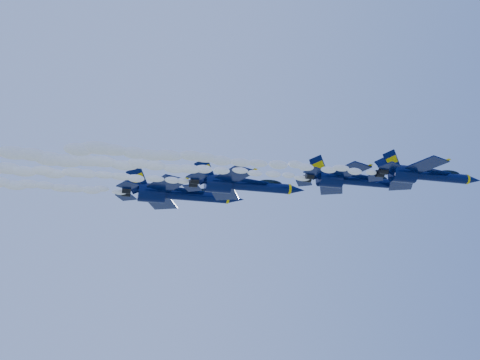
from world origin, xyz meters
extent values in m
cylinder|color=#050D34|center=(17.56, -8.92, 151.20)|extent=(7.81, 1.30, 1.30)
ellipsoid|color=#050D34|center=(12.09, -8.92, 151.15)|extent=(1.35, 2.34, 5.55)
cone|color=#050D34|center=(22.59, -8.92, 151.20)|extent=(2.26, 1.30, 1.30)
cylinder|color=#E9C100|center=(21.55, -8.92, 151.20)|extent=(0.30, 1.35, 1.35)
ellipsoid|color=black|center=(19.03, -8.92, 151.85)|extent=(3.12, 1.02, 0.86)
cube|color=#E9C100|center=(19.03, -8.92, 151.59)|extent=(3.64, 0.87, 0.16)
cube|color=#050D34|center=(13.66, -12.39, 151.20)|extent=(4.65, 5.51, 0.16)
cube|color=#050D34|center=(13.66, -5.45, 151.20)|extent=(4.65, 5.51, 0.16)
cube|color=#E9C100|center=(14.87, -12.39, 151.28)|extent=(2.09, 4.35, 0.09)
cube|color=#E9C100|center=(14.87, -5.45, 151.28)|extent=(2.09, 4.35, 0.09)
cube|color=#050D34|center=(10.19, -9.83, 152.50)|extent=(2.83, 0.89, 3.04)
cube|color=#050D34|center=(10.19, -8.00, 152.50)|extent=(2.83, 0.89, 3.04)
cylinder|color=black|center=(9.06, -9.48, 151.11)|extent=(1.04, 0.95, 0.95)
cylinder|color=black|center=(9.06, -8.35, 151.11)|extent=(1.04, 0.95, 0.95)
cube|color=#E9C100|center=(14.96, -8.92, 151.87)|extent=(9.54, 0.30, 0.07)
ellipsoid|color=white|center=(-11.46, -8.92, 150.84)|extent=(40.17, 1.81, 1.63)
cylinder|color=#050D34|center=(10.03, -2.42, 152.32)|extent=(8.09, 1.35, 1.35)
ellipsoid|color=#050D34|center=(4.36, -2.42, 152.27)|extent=(1.40, 2.43, 5.75)
cone|color=#050D34|center=(15.24, -2.42, 152.32)|extent=(2.34, 1.35, 1.35)
cylinder|color=#E9C100|center=(14.16, -2.42, 152.32)|extent=(0.31, 1.40, 1.40)
ellipsoid|color=black|center=(11.56, -2.42, 152.99)|extent=(3.24, 1.05, 0.89)
cube|color=#E9C100|center=(11.56, -2.42, 152.72)|extent=(3.78, 0.90, 0.16)
cube|color=#050D34|center=(5.98, -6.02, 152.32)|extent=(4.82, 5.71, 0.16)
cube|color=#050D34|center=(5.98, 1.17, 152.32)|extent=(4.82, 5.71, 0.16)
cube|color=#E9C100|center=(7.24, -6.02, 152.41)|extent=(2.17, 4.50, 0.09)
cube|color=#E9C100|center=(7.24, 1.17, 152.41)|extent=(2.17, 4.50, 0.09)
cube|color=#050D34|center=(2.39, -3.37, 153.67)|extent=(2.93, 0.93, 3.15)
cube|color=#050D34|center=(2.39, -1.48, 153.67)|extent=(2.93, 0.93, 3.15)
cylinder|color=black|center=(1.22, -3.01, 152.23)|extent=(1.08, 0.99, 0.99)
cylinder|color=black|center=(1.22, -1.84, 152.23)|extent=(1.08, 0.99, 0.99)
cube|color=#E9C100|center=(7.33, -2.42, 153.02)|extent=(9.89, 0.31, 0.07)
ellipsoid|color=white|center=(-19.32, -2.42, 151.96)|extent=(40.17, 1.88, 1.69)
cylinder|color=#050D34|center=(-4.16, 3.98, 152.72)|extent=(8.92, 1.49, 1.49)
ellipsoid|color=#050D34|center=(-10.40, 3.98, 152.67)|extent=(1.55, 2.67, 6.34)
cone|color=#050D34|center=(1.59, 3.98, 152.72)|extent=(2.58, 1.49, 1.49)
cylinder|color=#E9C100|center=(0.40, 3.98, 152.72)|extent=(0.35, 1.55, 1.55)
ellipsoid|color=black|center=(-2.48, 3.98, 153.46)|extent=(3.57, 1.16, 0.98)
cube|color=#E9C100|center=(-2.48, 3.98, 153.17)|extent=(4.16, 0.99, 0.18)
cube|color=#050D34|center=(-8.62, 0.02, 152.72)|extent=(5.31, 6.30, 0.18)
cube|color=#050D34|center=(-8.62, 7.95, 152.72)|extent=(5.31, 6.30, 0.18)
cube|color=#E9C100|center=(-7.23, 0.02, 152.82)|extent=(2.39, 4.96, 0.10)
cube|color=#E9C100|center=(-7.23, 7.95, 152.82)|extent=(2.39, 4.96, 0.10)
cube|color=#050D34|center=(-12.58, 2.94, 154.21)|extent=(3.23, 1.02, 3.47)
cube|color=#050D34|center=(-12.58, 5.02, 154.21)|extent=(3.23, 1.02, 3.47)
cylinder|color=black|center=(-13.87, 3.34, 152.62)|extent=(1.19, 1.09, 1.09)
cylinder|color=black|center=(-13.87, 4.63, 152.62)|extent=(1.19, 1.09, 1.09)
cube|color=#E9C100|center=(-7.13, 3.98, 153.49)|extent=(10.90, 0.35, 0.08)
ellipsoid|color=white|center=(-34.45, 3.98, 152.35)|extent=(40.17, 2.07, 1.86)
cylinder|color=#050D34|center=(-11.87, 15.30, 154.67)|extent=(10.26, 1.71, 1.71)
ellipsoid|color=#050D34|center=(-19.05, 15.30, 154.61)|extent=(1.78, 3.08, 7.30)
cone|color=#050D34|center=(-5.26, 15.30, 154.67)|extent=(2.96, 1.71, 1.71)
cylinder|color=#E9C100|center=(-6.63, 15.30, 154.67)|extent=(0.40, 1.78, 1.78)
ellipsoid|color=black|center=(-9.93, 15.30, 155.52)|extent=(4.10, 1.33, 1.13)
cube|color=#E9C100|center=(-9.93, 15.30, 155.18)|extent=(4.79, 1.14, 0.21)
cube|color=#050D34|center=(-17.00, 10.74, 154.67)|extent=(6.11, 7.25, 0.21)
cube|color=#050D34|center=(-17.00, 19.86, 154.67)|extent=(6.11, 7.25, 0.21)
cube|color=#E9C100|center=(-15.41, 10.74, 154.78)|extent=(2.75, 5.71, 0.11)
cube|color=#E9C100|center=(-15.41, 19.86, 154.78)|extent=(2.75, 5.71, 0.11)
cube|color=#050D34|center=(-21.56, 14.11, 156.38)|extent=(3.71, 1.17, 4.00)
cube|color=#050D34|center=(-21.56, 16.50, 156.38)|extent=(3.71, 1.17, 4.00)
cylinder|color=black|center=(-23.04, 14.56, 154.55)|extent=(1.37, 1.25, 1.25)
cylinder|color=black|center=(-23.04, 16.04, 154.55)|extent=(1.37, 1.25, 1.25)
cube|color=#E9C100|center=(-15.29, 15.30, 155.56)|extent=(12.54, 0.40, 0.09)
camera|label=1|loc=(-25.49, -75.90, 121.16)|focal=45.00mm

